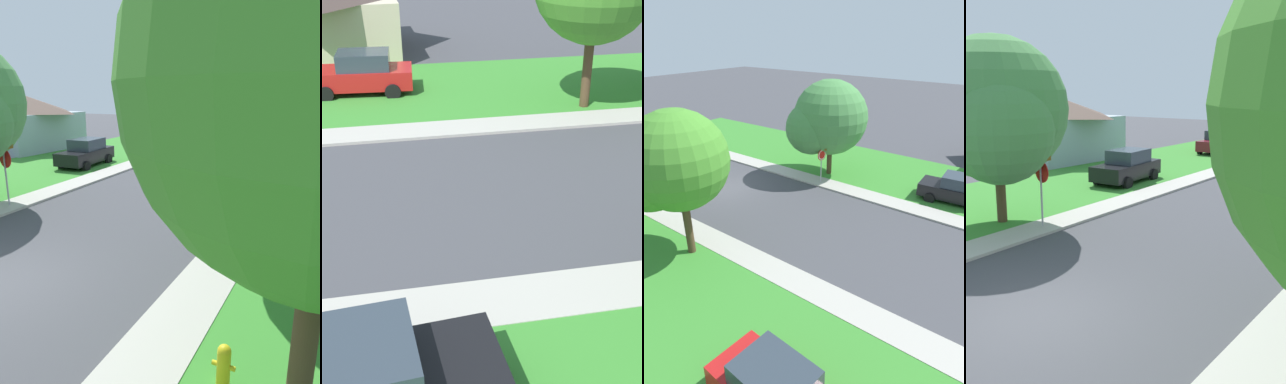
# 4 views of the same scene
# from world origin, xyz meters

# --- Properties ---
(ground_plane) EXTENTS (120.00, 120.00, 0.00)m
(ground_plane) POSITION_xyz_m (0.00, 0.00, 0.00)
(ground_plane) COLOR #424247
(sidewalk_west) EXTENTS (1.40, 56.00, 0.10)m
(sidewalk_west) POSITION_xyz_m (-4.70, 12.00, 0.05)
(sidewalk_west) COLOR #ADA89E
(sidewalk_west) RESTS_ON ground
(lawn_west) EXTENTS (8.00, 56.00, 0.08)m
(lawn_west) POSITION_xyz_m (-9.40, 12.00, 0.04)
(lawn_west) COLOR #38842D
(lawn_west) RESTS_ON ground
(stop_sign_far_corner) EXTENTS (0.91, 0.91, 2.77)m
(stop_sign_far_corner) POSITION_xyz_m (-4.69, 4.66, 1.89)
(stop_sign_far_corner) COLOR #9E9EA3
(stop_sign_far_corner) RESTS_ON ground
(car_black_near_corner) EXTENTS (2.30, 4.43, 1.76)m
(car_black_near_corner) POSITION_xyz_m (-7.15, 13.02, 0.87)
(car_black_near_corner) COLOR black
(car_black_near_corner) RESTS_ON ground
(car_maroon_kerbside_mid) EXTENTS (2.20, 4.38, 1.76)m
(car_maroon_kerbside_mid) POSITION_xyz_m (-8.23, 26.24, 0.87)
(car_maroon_kerbside_mid) COLOR maroon
(car_maroon_kerbside_mid) RESTS_ON ground
(tree_corner_large) EXTENTS (5.51, 5.13, 6.76)m
(tree_corner_large) POSITION_xyz_m (-6.08, 3.99, 4.03)
(tree_corner_large) COLOR #4C3823
(tree_corner_large) RESTS_ON ground
(tree_across_left) EXTENTS (3.99, 3.72, 5.51)m
(tree_across_left) POSITION_xyz_m (-7.10, 32.76, 3.52)
(tree_across_left) COLOR #4C3823
(tree_across_left) RESTS_ON ground
(house_left_setback) EXTENTS (9.48, 8.36, 4.60)m
(house_left_setback) POSITION_xyz_m (-16.94, 16.77, 2.38)
(house_left_setback) COLOR #93A3B2
(house_left_setback) RESTS_ON ground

